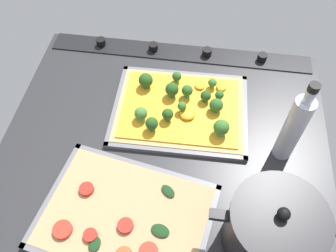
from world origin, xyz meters
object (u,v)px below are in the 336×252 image
at_px(broccoli_pizza, 181,107).
at_px(cooking_pot, 273,230).
at_px(veggie_pizza_back, 124,217).
at_px(oil_bottle, 293,128).
at_px(baking_tray_back, 126,217).
at_px(baking_tray_front, 180,111).

bearing_deg(broccoli_pizza, cooking_pot, 124.01).
bearing_deg(veggie_pizza_back, oil_bottle, -147.69).
distance_m(baking_tray_back, oil_bottle, 0.42).
xyz_separation_m(baking_tray_back, veggie_pizza_back, (0.00, 0.00, 0.01)).
relative_size(broccoli_pizza, veggie_pizza_back, 0.88).
relative_size(baking_tray_back, veggie_pizza_back, 1.07).
bearing_deg(cooking_pot, broccoli_pizza, -55.99).
height_order(baking_tray_back, veggie_pizza_back, veggie_pizza_back).
distance_m(cooking_pot, oil_bottle, 0.23).
distance_m(baking_tray_front, veggie_pizza_back, 0.32).
height_order(baking_tray_front, oil_bottle, oil_bottle).
xyz_separation_m(baking_tray_back, oil_bottle, (-0.34, -0.21, 0.10)).
height_order(baking_tray_back, cooking_pot, cooking_pot).
distance_m(broccoli_pizza, cooking_pot, 0.39).
distance_m(broccoli_pizza, baking_tray_back, 0.32).
xyz_separation_m(baking_tray_front, baking_tray_back, (0.08, 0.31, 0.00)).
height_order(baking_tray_front, baking_tray_back, same).
bearing_deg(oil_bottle, broccoli_pizza, -19.64).
relative_size(baking_tray_front, broccoli_pizza, 1.07).
xyz_separation_m(cooking_pot, oil_bottle, (-0.05, -0.23, 0.03)).
relative_size(baking_tray_front, veggie_pizza_back, 0.95).
relative_size(baking_tray_back, cooking_pot, 1.61).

